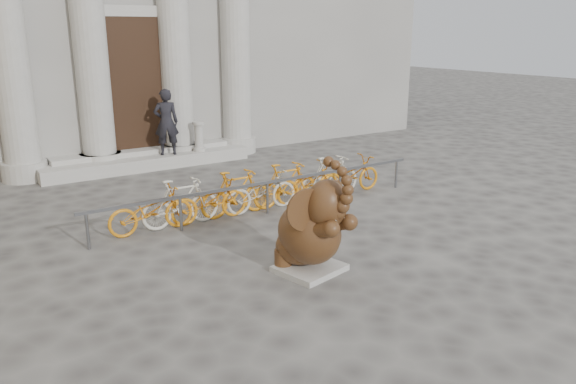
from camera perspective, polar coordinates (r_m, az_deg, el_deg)
ground at (r=8.95m, az=6.82°, el=-9.47°), size 80.00×80.00×0.00m
entrance_steps at (r=16.80m, az=-14.14°, el=3.05°), size 6.00×1.20×0.36m
elephant_statue at (r=9.12m, az=2.41°, el=-3.92°), size 1.30×1.56×1.99m
bike_rack at (r=12.31m, az=-2.73°, el=0.35°), size 8.00×0.53×1.00m
pedestrian at (r=16.54m, az=-12.27°, el=6.96°), size 0.79×0.63×1.90m
balustrade_post at (r=16.95m, az=-9.05°, el=5.49°), size 0.36×0.36×0.88m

